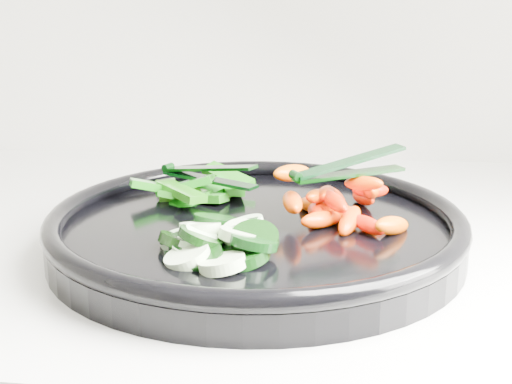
# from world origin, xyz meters

# --- Properties ---
(veggie_tray) EXTENTS (0.44, 0.44, 0.04)m
(veggie_tray) POSITION_xyz_m (-0.07, 1.63, 0.95)
(veggie_tray) COLOR black
(veggie_tray) RESTS_ON counter
(cucumber_pile) EXTENTS (0.12, 0.12, 0.04)m
(cucumber_pile) POSITION_xyz_m (-0.10, 1.56, 0.96)
(cucumber_pile) COLOR black
(cucumber_pile) RESTS_ON veggie_tray
(carrot_pile) EXTENTS (0.13, 0.13, 0.05)m
(carrot_pile) POSITION_xyz_m (0.00, 1.65, 0.97)
(carrot_pile) COLOR #DC5800
(carrot_pile) RESTS_ON veggie_tray
(pepper_pile) EXTENTS (0.12, 0.12, 0.04)m
(pepper_pile) POSITION_xyz_m (-0.14, 1.70, 0.96)
(pepper_pile) COLOR #0B740C
(pepper_pile) RESTS_ON veggie_tray
(tong_carrot) EXTENTS (0.10, 0.07, 0.02)m
(tong_carrot) POSITION_xyz_m (0.01, 1.65, 1.00)
(tong_carrot) COLOR black
(tong_carrot) RESTS_ON carrot_pile
(tong_pepper) EXTENTS (0.11, 0.07, 0.02)m
(tong_pepper) POSITION_xyz_m (-0.13, 1.71, 0.98)
(tong_pepper) COLOR black
(tong_pepper) RESTS_ON pepper_pile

